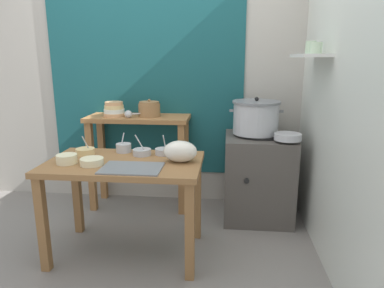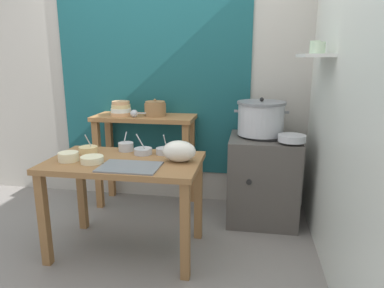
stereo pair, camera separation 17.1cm
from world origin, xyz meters
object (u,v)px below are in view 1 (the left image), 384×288
(steamer_pot, at_px, (256,117))
(prep_bowl_3, at_px, (163,151))
(serving_tray, at_px, (132,168))
(back_shelf_table, at_px, (139,139))
(clay_pot, at_px, (149,109))
(prep_table, at_px, (125,176))
(prep_bowl_4, at_px, (67,159))
(plastic_bag, at_px, (180,151))
(prep_bowl_0, at_px, (85,151))
(bowl_stack_enamel, at_px, (114,110))
(wide_pan, at_px, (288,137))
(prep_bowl_5, at_px, (142,152))
(prep_bowl_1, at_px, (92,161))
(prep_bowl_2, at_px, (124,147))
(ladle, at_px, (129,114))
(stove_block, at_px, (258,177))

(steamer_pot, bearing_deg, prep_bowl_3, -142.83)
(serving_tray, height_order, prep_bowl_3, prep_bowl_3)
(back_shelf_table, distance_m, clay_pot, 0.31)
(prep_table, xyz_separation_m, prep_bowl_4, (-0.38, -0.09, 0.15))
(plastic_bag, xyz_separation_m, prep_bowl_4, (-0.78, -0.12, -0.04))
(prep_table, relative_size, prep_bowl_0, 7.16)
(bowl_stack_enamel, relative_size, prep_bowl_0, 1.32)
(wide_pan, height_order, prep_bowl_5, prep_bowl_5)
(clay_pot, bearing_deg, prep_bowl_5, -82.51)
(steamer_pot, height_order, prep_bowl_0, steamer_pot)
(prep_bowl_5, bearing_deg, plastic_bag, -24.86)
(serving_tray, xyz_separation_m, prep_bowl_1, (-0.29, 0.06, 0.02))
(prep_bowl_1, bearing_deg, prep_bowl_3, 35.42)
(serving_tray, relative_size, plastic_bag, 1.68)
(wide_pan, relative_size, prep_bowl_0, 1.44)
(prep_bowl_0, distance_m, prep_bowl_3, 0.59)
(plastic_bag, relative_size, prep_bowl_2, 1.60)
(wide_pan, bearing_deg, prep_bowl_0, -165.89)
(back_shelf_table, relative_size, clay_pot, 4.77)
(bowl_stack_enamel, distance_m, plastic_bag, 1.11)
(ladle, xyz_separation_m, prep_bowl_2, (0.09, -0.52, -0.18))
(back_shelf_table, height_order, clay_pot, clay_pot)
(steamer_pot, xyz_separation_m, serving_tray, (-0.87, -0.92, -0.20))
(steamer_pot, bearing_deg, prep_bowl_1, -143.48)
(ladle, bearing_deg, steamer_pot, -0.27)
(prep_bowl_2, bearing_deg, prep_bowl_4, -132.54)
(prep_bowl_1, xyz_separation_m, prep_bowl_5, (0.28, 0.28, 0.00))
(steamer_pot, height_order, serving_tray, steamer_pot)
(clay_pot, xyz_separation_m, plastic_bag, (0.40, -0.84, -0.17))
(prep_bowl_2, bearing_deg, serving_tray, -66.92)
(steamer_pot, xyz_separation_m, prep_bowl_4, (-1.35, -0.85, -0.17))
(plastic_bag, xyz_separation_m, prep_bowl_3, (-0.15, 0.18, -0.05))
(prep_bowl_3, bearing_deg, prep_table, -140.97)
(plastic_bag, relative_size, prep_bowl_5, 1.47)
(steamer_pot, relative_size, clay_pot, 2.32)
(back_shelf_table, xyz_separation_m, ladle, (-0.05, -0.10, 0.26))
(clay_pot, relative_size, prep_bowl_1, 1.27)
(steamer_pot, distance_m, prep_bowl_3, 0.93)
(plastic_bag, relative_size, prep_bowl_1, 1.50)
(plastic_bag, distance_m, prep_bowl_4, 0.79)
(back_shelf_table, bearing_deg, prep_bowl_1, -94.76)
(prep_bowl_4, bearing_deg, plastic_bag, 8.46)
(back_shelf_table, xyz_separation_m, clay_pot, (0.11, 0.00, 0.29))
(prep_table, height_order, clay_pot, clay_pot)
(wide_pan, xyz_separation_m, prep_bowl_2, (-1.29, -0.29, -0.05))
(serving_tray, xyz_separation_m, prep_bowl_3, (0.14, 0.37, 0.02))
(prep_bowl_3, xyz_separation_m, prep_bowl_4, (-0.63, -0.29, 0.01))
(prep_table, distance_m, ladle, 0.84)
(prep_bowl_0, bearing_deg, stove_block, 23.78)
(stove_block, distance_m, prep_bowl_5, 1.14)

